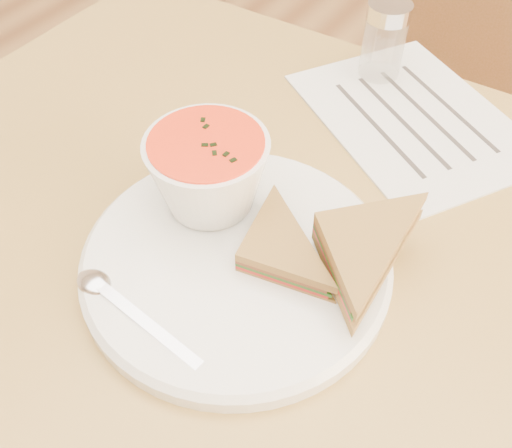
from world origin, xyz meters
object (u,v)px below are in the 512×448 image
Objects in this scene: dining_table at (279,382)px; condiment_shaker at (384,41)px; plate at (236,261)px; soup_bowl at (209,176)px; chair_far at (427,168)px.

condiment_shaker is at bearing 96.61° from dining_table.
plate is 2.47× the size of soup_bowl.
dining_table is 1.04× the size of chair_far.
plate is (-0.05, -0.54, 0.28)m from chair_far.
plate is 2.95× the size of condiment_shaker.
dining_table is 0.44m from soup_bowl.
dining_table is 0.39m from plate.
chair_far is 0.61m from plate.
chair_far is at bearing 84.69° from plate.
plate is at bearing -35.42° from soup_bowl.
chair_far reaches higher than plate.
condiment_shaker is (0.04, 0.33, -0.01)m from soup_bowl.
chair_far is at bearing 77.52° from soup_bowl.
plate reaches higher than dining_table.
dining_table is 0.52m from condiment_shaker.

